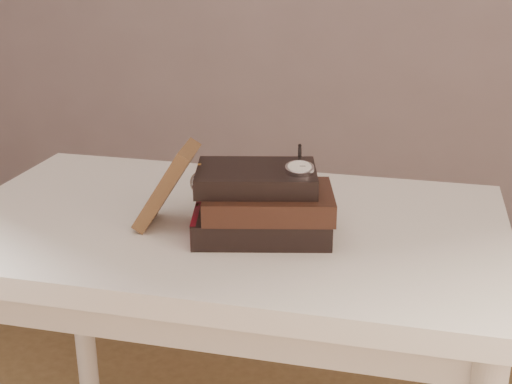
# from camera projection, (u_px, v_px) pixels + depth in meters

# --- Properties ---
(table) EXTENTS (1.00, 0.60, 0.75)m
(table) POSITION_uv_depth(u_px,v_px,m) (226.00, 264.00, 1.27)
(table) COLOR white
(table) RESTS_ON ground
(book_stack) EXTENTS (0.26, 0.20, 0.12)m
(book_stack) POSITION_uv_depth(u_px,v_px,m) (263.00, 204.00, 1.15)
(book_stack) COLOR black
(book_stack) RESTS_ON table
(journal) EXTENTS (0.12, 0.11, 0.15)m
(journal) POSITION_uv_depth(u_px,v_px,m) (167.00, 185.00, 1.18)
(journal) COLOR #492F1C
(journal) RESTS_ON table
(pocket_watch) EXTENTS (0.06, 0.15, 0.02)m
(pocket_watch) POSITION_uv_depth(u_px,v_px,m) (300.00, 167.00, 1.12)
(pocket_watch) COLOR silver
(pocket_watch) RESTS_ON book_stack
(eyeglasses) EXTENTS (0.12, 0.13, 0.05)m
(eyeglasses) POSITION_uv_depth(u_px,v_px,m) (217.00, 182.00, 1.22)
(eyeglasses) COLOR silver
(eyeglasses) RESTS_ON book_stack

